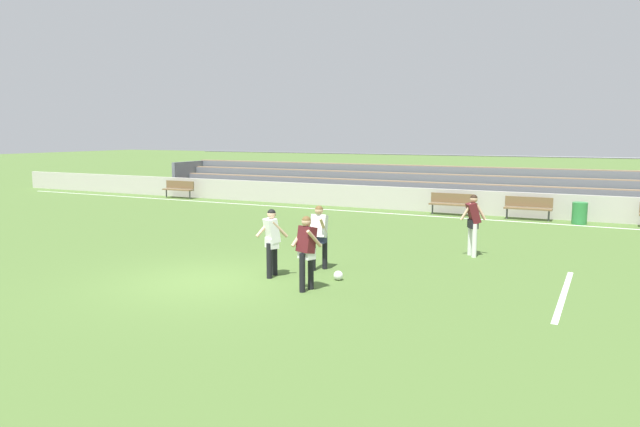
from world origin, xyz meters
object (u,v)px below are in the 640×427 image
Objects in this scene: bench_near_bin at (179,188)px; player_white_deep_cover at (319,232)px; bench_near_wall_gap at (452,202)px; soccer_ball at (338,275)px; bench_far_left at (528,206)px; player_dark_wide_right at (473,220)px; player_dark_on_ball at (306,247)px; bleacher_stand at (411,184)px; player_white_dropping_back at (272,237)px; trash_bin at (580,213)px.

player_white_deep_cover is (13.86, -11.28, 0.41)m from bench_near_bin.
bench_near_wall_gap is 8.18× the size of soccer_ball.
bench_near_wall_gap is 1.00× the size of bench_far_left.
soccer_ball is at bearing -40.33° from player_white_deep_cover.
bench_near_wall_gap is at bearing 107.84° from player_dark_wide_right.
player_dark_on_ball is 0.95× the size of player_dark_wide_right.
bleacher_stand reaches higher than player_dark_wide_right.
player_white_dropping_back is (-1.32, 0.74, -0.01)m from player_dark_on_ball.
bench_near_wall_gap is (2.69, -2.89, -0.44)m from bleacher_stand.
player_white_deep_cover is at bearing -92.63° from bench_near_wall_gap.
player_white_deep_cover is (-3.55, -11.28, 0.41)m from bench_far_left.
bench_near_wall_gap is at bearing 84.50° from player_white_dropping_back.
bleacher_stand is at bearing 13.91° from bench_near_bin.
bench_near_bin is 18.12m from player_white_dropping_back.
bench_far_left reaches higher than soccer_ball.
player_white_dropping_back reaches higher than bench_far_left.
bench_near_bin and bench_far_left have the same top height.
bench_near_bin is 1.10× the size of player_dark_on_ball.
player_dark_on_ball is 7.43× the size of soccer_ball.
bench_near_bin is 18.70m from player_dark_wide_right.
bench_near_wall_gap is at bearing -47.11° from bleacher_stand.
player_white_dropping_back is (-4.22, -12.42, 0.42)m from bench_far_left.
bench_near_bin is at bearing -166.09° from bleacher_stand.
bench_near_wall_gap is 1.05× the size of player_dark_wide_right.
bench_far_left is at bearing 72.54° from player_white_deep_cover.
player_white_dropping_back is at bearing -95.50° from bench_near_wall_gap.
bench_near_wall_gap is at bearing 180.00° from bench_far_left.
player_white_dropping_back is at bearing -43.29° from bench_near_bin.
bench_near_bin is at bearing 180.00° from bench_near_wall_gap.
soccer_ball is (3.04, -14.91, -0.88)m from bleacher_stand.
player_white_deep_cover is (-0.64, 1.88, -0.01)m from player_dark_on_ball.
bench_far_left is 12.32m from soccer_ball.
player_dark_wide_right is at bearing -64.16° from bleacher_stand.
player_dark_on_ball is at bearing -101.49° from soccer_ball.
player_white_deep_cover is 1.33m from player_white_dropping_back.
player_dark_on_ball is 1.01× the size of player_white_dropping_back.
player_white_dropping_back is 7.39× the size of soccer_ball.
bench_near_bin is 1.00× the size of bench_far_left.
player_dark_on_ball reaches higher than bench_near_bin.
bleacher_stand is at bearing 157.34° from trash_bin.
bleacher_stand reaches higher than bench_near_bin.
player_white_deep_cover is at bearing 139.67° from soccer_ball.
player_white_deep_cover is at bearing -107.46° from bench_far_left.
bench_near_bin is 2.19× the size of trash_bin.
trash_bin is at bearing -0.81° from bench_near_bin.
player_dark_on_ball is 1.01× the size of player_white_deep_cover.
player_dark_wide_right is at bearing 47.54° from player_white_deep_cover.
bench_near_bin is at bearing 140.86° from player_white_deep_cover.
trash_bin is 8.03m from player_dark_wide_right.
trash_bin is 0.50× the size of player_dark_on_ball.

